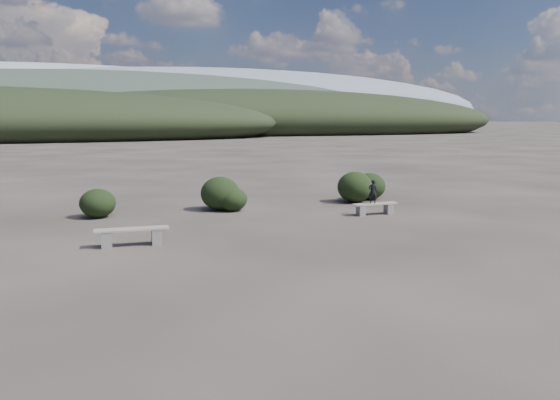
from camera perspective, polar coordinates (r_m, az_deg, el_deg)
name	(u,v)px	position (r m, az deg, el deg)	size (l,w,h in m)	color
ground	(326,269)	(12.57, 4.81, -7.22)	(1200.00, 1200.00, 0.00)	#2B2521
bench_left	(132,235)	(15.21, -15.22, -3.57)	(1.97, 0.49, 0.49)	slate
bench_right	(375,208)	(19.75, 9.89, -0.81)	(1.68, 0.35, 0.42)	slate
seated_person	(373,192)	(19.61, 9.68, 0.87)	(0.31, 0.20, 0.85)	black
shrub_a	(98,203)	(19.92, -18.51, -0.32)	(1.23, 1.23, 1.00)	black
shrub_b	(220,193)	(20.58, -6.26, 0.69)	(1.47, 1.47, 1.26)	black
shrub_c	(233,199)	(20.33, -4.98, 0.08)	(1.10, 1.10, 0.88)	black
shrub_d	(355,187)	(22.56, 7.84, 1.35)	(1.44, 1.44, 1.26)	black
shrub_e	(370,186)	(23.50, 9.34, 1.44)	(1.35, 1.35, 1.13)	black
mountain_ridges	(80,106)	(350.17, -20.17, 9.16)	(500.00, 400.00, 56.00)	black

